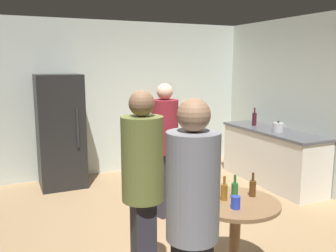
{
  "coord_description": "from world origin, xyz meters",
  "views": [
    {
      "loc": [
        -1.7,
        -3.72,
        1.98
      ],
      "look_at": [
        0.16,
        0.4,
        1.19
      ],
      "focal_mm": 39.09,
      "sensor_mm": 36.0,
      "label": 1
    }
  ],
  "objects_px": {
    "kettle": "(278,127)",
    "person_in_olive_shirt": "(143,180)",
    "foreground_table": "(236,212)",
    "person_in_maroon_shirt": "(165,140)",
    "beer_bottle_amber": "(224,191)",
    "beer_bottle_green": "(235,190)",
    "plastic_cup_blue": "(236,202)",
    "refrigerator": "(61,131)",
    "beer_bottle_brown": "(253,188)",
    "wine_bottle_on_counter": "(254,119)",
    "person_in_gray_shirt": "(193,213)"
  },
  "relations": [
    {
      "from": "refrigerator",
      "to": "beer_bottle_green",
      "type": "height_order",
      "value": "refrigerator"
    },
    {
      "from": "refrigerator",
      "to": "plastic_cup_blue",
      "type": "bearing_deg",
      "value": -74.27
    },
    {
      "from": "refrigerator",
      "to": "plastic_cup_blue",
      "type": "xyz_separation_m",
      "value": [
        0.97,
        -3.43,
        -0.11
      ]
    },
    {
      "from": "foreground_table",
      "to": "person_in_gray_shirt",
      "type": "bearing_deg",
      "value": -139.82
    },
    {
      "from": "refrigerator",
      "to": "wine_bottle_on_counter",
      "type": "distance_m",
      "value": 3.26
    },
    {
      "from": "beer_bottle_amber",
      "to": "person_in_gray_shirt",
      "type": "bearing_deg",
      "value": -133.98
    },
    {
      "from": "wine_bottle_on_counter",
      "to": "person_in_olive_shirt",
      "type": "height_order",
      "value": "person_in_olive_shirt"
    },
    {
      "from": "beer_bottle_brown",
      "to": "plastic_cup_blue",
      "type": "distance_m",
      "value": 0.36
    },
    {
      "from": "foreground_table",
      "to": "beer_bottle_amber",
      "type": "bearing_deg",
      "value": 137.84
    },
    {
      "from": "beer_bottle_brown",
      "to": "person_in_olive_shirt",
      "type": "distance_m",
      "value": 1.12
    },
    {
      "from": "person_in_gray_shirt",
      "to": "beer_bottle_brown",
      "type": "bearing_deg",
      "value": 7.95
    },
    {
      "from": "kettle",
      "to": "wine_bottle_on_counter",
      "type": "height_order",
      "value": "wine_bottle_on_counter"
    },
    {
      "from": "kettle",
      "to": "person_in_gray_shirt",
      "type": "xyz_separation_m",
      "value": [
        -2.89,
        -2.54,
        0.07
      ]
    },
    {
      "from": "person_in_maroon_shirt",
      "to": "person_in_gray_shirt",
      "type": "distance_m",
      "value": 2.35
    },
    {
      "from": "beer_bottle_green",
      "to": "person_in_gray_shirt",
      "type": "xyz_separation_m",
      "value": [
        -0.85,
        -0.75,
        0.22
      ]
    },
    {
      "from": "kettle",
      "to": "foreground_table",
      "type": "xyz_separation_m",
      "value": [
        -2.07,
        -1.84,
        -0.34
      ]
    },
    {
      "from": "kettle",
      "to": "person_in_maroon_shirt",
      "type": "height_order",
      "value": "person_in_maroon_shirt"
    },
    {
      "from": "kettle",
      "to": "person_in_olive_shirt",
      "type": "height_order",
      "value": "person_in_olive_shirt"
    },
    {
      "from": "refrigerator",
      "to": "person_in_olive_shirt",
      "type": "relative_size",
      "value": 1.02
    },
    {
      "from": "refrigerator",
      "to": "beer_bottle_amber",
      "type": "height_order",
      "value": "refrigerator"
    },
    {
      "from": "refrigerator",
      "to": "person_in_olive_shirt",
      "type": "bearing_deg",
      "value": -86.7
    },
    {
      "from": "kettle",
      "to": "person_in_olive_shirt",
      "type": "xyz_separation_m",
      "value": [
        -2.95,
        -1.78,
        0.07
      ]
    },
    {
      "from": "foreground_table",
      "to": "person_in_maroon_shirt",
      "type": "bearing_deg",
      "value": 91.26
    },
    {
      "from": "person_in_maroon_shirt",
      "to": "person_in_gray_shirt",
      "type": "height_order",
      "value": "person_in_gray_shirt"
    },
    {
      "from": "beer_bottle_amber",
      "to": "plastic_cup_blue",
      "type": "height_order",
      "value": "beer_bottle_amber"
    },
    {
      "from": "refrigerator",
      "to": "beer_bottle_amber",
      "type": "distance_m",
      "value": 3.37
    },
    {
      "from": "kettle",
      "to": "person_in_olive_shirt",
      "type": "bearing_deg",
      "value": -148.85
    },
    {
      "from": "beer_bottle_brown",
      "to": "person_in_gray_shirt",
      "type": "xyz_separation_m",
      "value": [
        -1.04,
        -0.74,
        0.22
      ]
    },
    {
      "from": "refrigerator",
      "to": "person_in_maroon_shirt",
      "type": "distance_m",
      "value": 2.06
    },
    {
      "from": "kettle",
      "to": "beer_bottle_brown",
      "type": "bearing_deg",
      "value": -135.93
    },
    {
      "from": "beer_bottle_amber",
      "to": "person_in_gray_shirt",
      "type": "distance_m",
      "value": 1.09
    },
    {
      "from": "kettle",
      "to": "plastic_cup_blue",
      "type": "bearing_deg",
      "value": -137.69
    },
    {
      "from": "refrigerator",
      "to": "wine_bottle_on_counter",
      "type": "bearing_deg",
      "value": -14.74
    },
    {
      "from": "kettle",
      "to": "wine_bottle_on_counter",
      "type": "distance_m",
      "value": 0.63
    },
    {
      "from": "beer_bottle_amber",
      "to": "plastic_cup_blue",
      "type": "relative_size",
      "value": 2.09
    },
    {
      "from": "beer_bottle_amber",
      "to": "kettle",
      "type": "bearing_deg",
      "value": 39.39
    },
    {
      "from": "wine_bottle_on_counter",
      "to": "beer_bottle_green",
      "type": "bearing_deg",
      "value": -130.55
    },
    {
      "from": "foreground_table",
      "to": "person_in_olive_shirt",
      "type": "height_order",
      "value": "person_in_olive_shirt"
    },
    {
      "from": "beer_bottle_green",
      "to": "person_in_olive_shirt",
      "type": "distance_m",
      "value": 0.93
    },
    {
      "from": "kettle",
      "to": "foreground_table",
      "type": "distance_m",
      "value": 2.79
    },
    {
      "from": "beer_bottle_amber",
      "to": "plastic_cup_blue",
      "type": "distance_m",
      "value": 0.21
    },
    {
      "from": "refrigerator",
      "to": "beer_bottle_brown",
      "type": "height_order",
      "value": "refrigerator"
    },
    {
      "from": "wine_bottle_on_counter",
      "to": "foreground_table",
      "type": "xyz_separation_m",
      "value": [
        -2.09,
        -2.47,
        -0.39
      ]
    },
    {
      "from": "kettle",
      "to": "beer_bottle_green",
      "type": "relative_size",
      "value": 1.06
    },
    {
      "from": "wine_bottle_on_counter",
      "to": "person_in_maroon_shirt",
      "type": "bearing_deg",
      "value": -155.86
    },
    {
      "from": "person_in_maroon_shirt",
      "to": "person_in_gray_shirt",
      "type": "bearing_deg",
      "value": -36.56
    },
    {
      "from": "beer_bottle_amber",
      "to": "person_in_olive_shirt",
      "type": "xyz_separation_m",
      "value": [
        -0.8,
        -0.01,
        0.22
      ]
    },
    {
      "from": "person_in_gray_shirt",
      "to": "person_in_olive_shirt",
      "type": "bearing_deg",
      "value": 66.75
    },
    {
      "from": "beer_bottle_amber",
      "to": "beer_bottle_green",
      "type": "bearing_deg",
      "value": -8.47
    },
    {
      "from": "beer_bottle_green",
      "to": "person_in_gray_shirt",
      "type": "bearing_deg",
      "value": -138.34
    }
  ]
}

